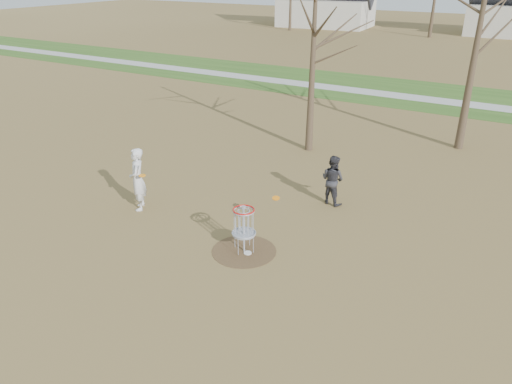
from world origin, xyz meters
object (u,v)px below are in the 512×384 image
disc_grounded (248,253)px  player_standing (138,179)px  disc_golf_basket (244,222)px  player_throwing (333,180)px

disc_grounded → player_standing: bearing=172.2°
disc_golf_basket → player_standing: bearing=172.7°
player_throwing → disc_golf_basket: 4.19m
disc_golf_basket → player_throwing: bearing=77.9°
disc_grounded → disc_golf_basket: 0.91m
player_throwing → player_standing: bearing=47.1°
player_throwing → disc_grounded: 4.29m
disc_golf_basket → disc_grounded: bearing=-20.1°
disc_grounded → disc_golf_basket: (-0.15, 0.05, 0.89)m
player_throwing → disc_grounded: bearing=92.9°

